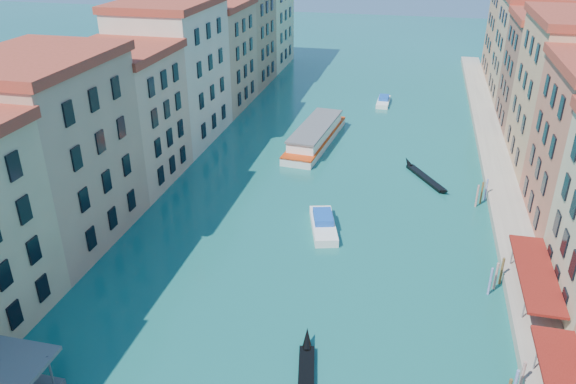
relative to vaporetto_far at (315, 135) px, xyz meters
The scene contains 7 objects.
left_bank_palazzos 24.76m from the vaporetto_far, 158.32° to the right, with size 12.80×128.40×21.00m.
quay 27.63m from the vaporetto_far, 17.46° to the right, with size 4.00×140.00×1.00m, color gray.
mooring_poles_right 50.29m from the vaporetto_far, 62.21° to the right, with size 1.44×54.24×3.20m.
vaporetto_far is the anchor object (origin of this frame).
gondola_far 19.26m from the vaporetto_far, 29.75° to the right, with size 6.62×10.12×1.61m.
motorboat_mid 26.40m from the vaporetto_far, 77.47° to the right, with size 4.55×8.37×1.65m.
motorboat_far 24.32m from the vaporetto_far, 69.02° to the left, with size 2.23×6.81×1.40m.
Camera 1 is at (9.95, -6.86, 31.91)m, focal length 35.00 mm.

